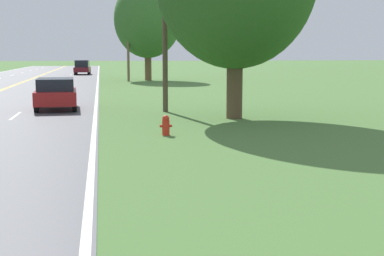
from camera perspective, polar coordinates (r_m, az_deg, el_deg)
name	(u,v)px	position (r m, az deg, el deg)	size (l,w,h in m)	color
fire_hydrant	(166,125)	(17.57, -2.81, 0.32)	(0.41, 0.25, 0.67)	red
utility_pole_midground	(165,24)	(24.64, -2.91, 10.97)	(1.80, 0.24, 7.64)	brown
utility_pole_far	(128,34)	(52.01, -6.85, 9.89)	(1.80, 0.24, 8.64)	brown
tree_behind_sign	(148,19)	(53.80, -4.76, 11.48)	(6.61, 6.61, 9.83)	brown
car_red_hatchback_mid_near	(56,93)	(26.36, -14.31, 3.66)	(2.07, 3.87, 1.50)	black
car_maroon_suv_distant	(82,67)	(69.86, -11.62, 6.40)	(2.06, 4.52, 1.82)	black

